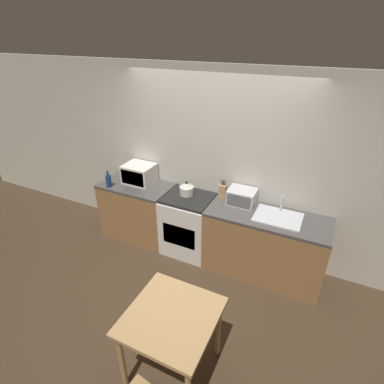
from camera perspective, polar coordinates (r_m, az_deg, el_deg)
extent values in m
plane|color=#3D2D1E|center=(4.08, -2.57, -17.60)|extent=(16.00, 16.00, 0.00)
cube|color=beige|center=(4.17, 4.18, 5.27)|extent=(10.00, 0.06, 2.60)
cube|color=olive|center=(4.79, -10.14, -3.59)|extent=(1.07, 0.62, 0.86)
cube|color=#474442|center=(4.57, -10.61, 1.20)|extent=(1.07, 0.62, 0.04)
cube|color=olive|center=(4.13, 13.48, -9.89)|extent=(1.53, 0.62, 0.86)
cube|color=#474442|center=(3.87, 14.22, -4.64)|extent=(1.53, 0.62, 0.04)
cube|color=silver|center=(4.40, -0.66, -6.28)|extent=(0.68, 0.62, 0.86)
cube|color=black|center=(4.16, -0.69, -1.17)|extent=(0.66, 0.57, 0.04)
cube|color=black|center=(4.18, -2.51, -8.37)|extent=(0.49, 0.02, 0.32)
cylinder|color=beige|center=(4.19, -1.03, 0.30)|extent=(0.20, 0.20, 0.12)
cone|color=beige|center=(4.15, -1.04, 1.35)|extent=(0.19, 0.19, 0.05)
sphere|color=black|center=(4.13, -1.04, 1.82)|extent=(0.04, 0.04, 0.04)
cube|color=silver|center=(4.58, -9.98, 3.49)|extent=(0.44, 0.37, 0.28)
cube|color=black|center=(4.45, -11.30, 2.60)|extent=(0.39, 0.01, 0.22)
cylinder|color=navy|center=(4.56, -15.60, 2.04)|extent=(0.08, 0.08, 0.18)
cylinder|color=navy|center=(4.50, -15.81, 3.46)|extent=(0.03, 0.03, 0.07)
cube|color=tan|center=(4.09, 5.90, 0.07)|extent=(0.09, 0.08, 0.20)
cylinder|color=black|center=(4.04, 5.68, 1.82)|extent=(0.01, 0.01, 0.07)
cylinder|color=black|center=(4.03, 5.99, 1.75)|extent=(0.01, 0.01, 0.07)
cylinder|color=black|center=(4.03, 6.31, 1.69)|extent=(0.01, 0.01, 0.07)
cube|color=silver|center=(4.00, 9.48, -0.89)|extent=(0.36, 0.29, 0.20)
cube|color=black|center=(3.88, 8.87, -1.80)|extent=(0.32, 0.01, 0.16)
cube|color=silver|center=(3.84, 16.05, -4.66)|extent=(0.57, 0.43, 0.02)
cylinder|color=silver|center=(3.91, 16.72, -2.09)|extent=(0.03, 0.03, 0.22)
cube|color=tan|center=(2.82, -3.95, -22.60)|extent=(0.77, 0.79, 0.04)
cylinder|color=tan|center=(3.10, -13.18, -28.92)|extent=(0.05, 0.05, 0.72)
cylinder|color=tan|center=(3.41, -5.90, -20.77)|extent=(0.05, 0.05, 0.72)
cylinder|color=tan|center=(3.23, 5.06, -24.58)|extent=(0.05, 0.05, 0.72)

